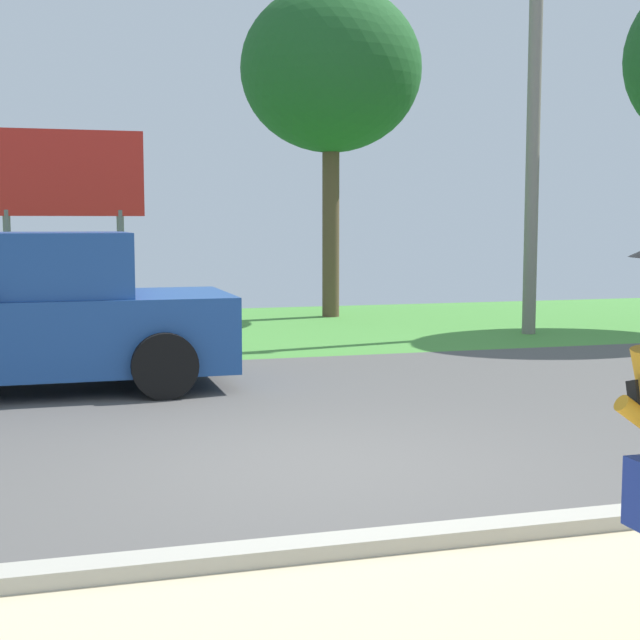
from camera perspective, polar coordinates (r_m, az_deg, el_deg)
ground_plane at (r=10.57m, az=-4.52°, el=-5.18°), size 40.00×22.00×0.20m
pickup_truck at (r=11.60m, az=-18.37°, el=0.11°), size 5.20×2.28×1.88m
utility_pole at (r=17.20m, az=12.97°, el=12.87°), size 1.80×0.24×7.83m
roadside_billboard at (r=15.90m, az=-15.45°, el=7.78°), size 2.60×0.12×3.50m
tree_right_mid at (r=19.96m, az=0.68°, el=15.03°), size 3.76×3.76×6.87m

